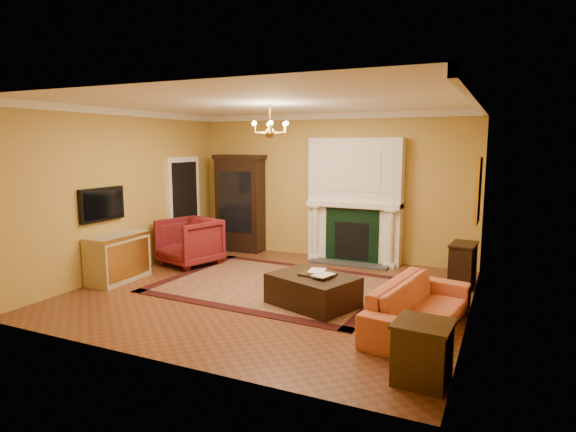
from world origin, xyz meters
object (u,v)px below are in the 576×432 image
Objects in this scene: china_cabinet at (240,205)px; wingback_armchair at (189,240)px; coral_sofa at (419,298)px; end_table at (422,354)px; commode at (118,258)px; leather_ottoman at (313,290)px; pedestal_table at (206,237)px; console_table at (463,266)px.

china_cabinet reaches higher than wingback_armchair.
coral_sofa reaches higher than end_table.
wingback_armchair reaches higher than end_table.
leather_ottoman is at bearing 1.34° from commode.
wingback_armchair is 1.71× the size of end_table.
wingback_armchair is 0.69m from pedestal_table.
china_cabinet is at bearing 70.10° from pedestal_table.
commode is 1.84× the size of end_table.
china_cabinet is 2.89× the size of console_table.
commode is at bearing -91.30° from wingback_armchair.
console_table is at bearing -12.68° from china_cabinet.
end_table is at bearing -17.00° from commode.
console_table is 0.59× the size of leather_ottoman.
console_table is at bearing 65.89° from leather_ottoman.
coral_sofa is (4.71, -1.51, -0.10)m from wingback_armchair.
console_table reaches higher than leather_ottoman.
china_cabinet is 2.00× the size of wingback_armchair.
end_table is at bearing -22.32° from leather_ottoman.
end_table is at bearing -35.46° from pedestal_table.
console_table is at bearing 89.06° from end_table.
commode is 0.52× the size of coral_sofa.
end_table is at bearing -86.20° from console_table.
end_table is at bearing -13.60° from wingback_armchair.
end_table is (4.98, -2.92, -0.21)m from wingback_armchair.
coral_sofa reaches higher than console_table.
wingback_armchair is 0.49× the size of coral_sofa.
wingback_armchair is at bearing -83.55° from pedestal_table.
china_cabinet is 1.70× the size of leather_ottoman.
china_cabinet is 1.12m from pedestal_table.
wingback_armchair reaches higher than coral_sofa.
china_cabinet is 4.10m from leather_ottoman.
pedestal_table is at bearing -174.52° from console_table.
pedestal_table is at bearing 74.18° from coral_sofa.
console_table is at bearing 19.85° from commode.
commode is 5.18m from coral_sofa.
coral_sofa is at bearing -0.95° from wingback_armchair.
leather_ottoman is at bearing -47.26° from china_cabinet.
wingback_armchair is 5.10m from console_table.
leather_ottoman is at bearing -4.88° from wingback_armchair.
pedestal_table is 2.15m from commode.
pedestal_table is (-0.08, 0.68, -0.07)m from wingback_armchair.
commode is at bearing -157.06° from leather_ottoman.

